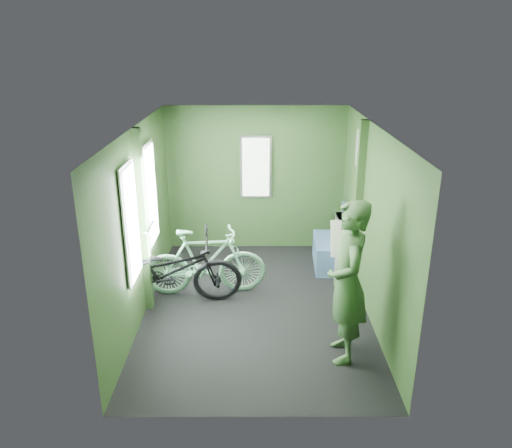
# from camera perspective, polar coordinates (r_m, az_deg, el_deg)

# --- Properties ---
(room) EXTENTS (4.00, 4.02, 2.31)m
(room) POSITION_cam_1_polar(r_m,az_deg,el_deg) (5.97, -0.36, 2.82)
(room) COLOR black
(room) RESTS_ON ground
(bicycle_black) EXTENTS (1.93, 0.98, 1.07)m
(bicycle_black) POSITION_cam_1_polar(r_m,az_deg,el_deg) (6.66, -9.72, -9.02)
(bicycle_black) COLOR black
(bicycle_black) RESTS_ON ground
(bicycle_mint) EXTENTS (1.67, 0.73, 1.02)m
(bicycle_mint) POSITION_cam_1_polar(r_m,az_deg,el_deg) (6.83, -5.72, -8.02)
(bicycle_mint) COLOR #80CB9F
(bicycle_mint) RESTS_ON ground
(passenger) EXTENTS (0.43, 0.73, 1.77)m
(passenger) POSITION_cam_1_polar(r_m,az_deg,el_deg) (5.25, 10.40, -6.57)
(passenger) COLOR #35552E
(passenger) RESTS_ON ground
(waste_box) EXTENTS (0.28, 0.39, 0.95)m
(waste_box) POSITION_cam_1_polar(r_m,az_deg,el_deg) (7.13, 10.18, -2.75)
(waste_box) COLOR slate
(waste_box) RESTS_ON ground
(bench_seat) EXTENTS (0.51, 0.87, 0.90)m
(bench_seat) POSITION_cam_1_polar(r_m,az_deg,el_deg) (7.58, 8.68, -2.93)
(bench_seat) COLOR navy
(bench_seat) RESTS_ON ground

